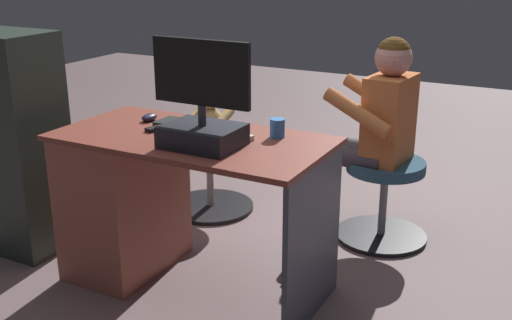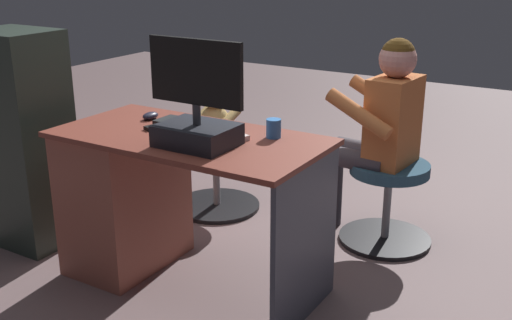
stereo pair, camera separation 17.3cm
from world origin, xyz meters
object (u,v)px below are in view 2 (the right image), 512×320
Objects in this scene: teddy_bear at (216,112)px; cup at (274,128)px; monitor at (197,116)px; tv_remote at (159,126)px; desk at (139,193)px; person at (379,123)px; keyboard at (196,125)px; office_chair_teddy at (216,169)px; visitor_chair at (388,195)px; computer_mouse at (150,116)px.

cup is at bearing 139.39° from teddy_bear.
monitor is 0.36m from cup.
tv_remote is (0.32, -0.13, -0.12)m from monitor.
desk is 1.11× the size of person.
office_chair_teddy is (0.38, -0.71, -0.51)m from keyboard.
teddy_bear reaches higher than visitor_chair.
person reaches higher than computer_mouse.
desk is 0.80m from cup.
computer_mouse reaches higher than desk.
person is (-0.62, -0.80, -0.09)m from keyboard.
tv_remote is 1.33m from visitor_chair.
monitor is at bearing 120.67° from teddy_bear.
computer_mouse reaches higher than office_chair_teddy.
tv_remote is (0.14, 0.10, -0.00)m from keyboard.
cup is 0.08× the size of person.
monitor is 4.80× the size of computer_mouse.
desk is 2.33× the size of office_chair_teddy.
person is (-0.22, -0.75, -0.12)m from cup.
computer_mouse is at bearing 98.19° from office_chair_teddy.
tv_remote is at bearing -168.44° from desk.
keyboard is 0.82× the size of visitor_chair.
desk is 0.47m from keyboard.
desk is 2.46× the size of visitor_chair.
teddy_bear reaches higher than tv_remote.
monitor is at bearing 121.00° from office_chair_teddy.
cup is at bearing 68.50° from visitor_chair.
visitor_chair is at bearing -136.41° from desk.
teddy_bear is at bearing -81.95° from computer_mouse.
cup is 1.16m from office_chair_teddy.
visitor_chair is at bearing -175.42° from teddy_bear.
keyboard is 0.83m from teddy_bear.
keyboard is at bearing 52.05° from person.
monitor is at bearing 153.58° from computer_mouse.
keyboard is 4.91× the size of cup.
teddy_bear is (0.11, -0.84, 0.22)m from desk.
monitor is at bearing 175.04° from tv_remote.
person is (0.08, 0.01, 0.41)m from visitor_chair.
teddy_bear is 1.01m from person.
computer_mouse is at bearing 3.71° from cup.
keyboard is 4.38× the size of computer_mouse.
desk is 0.67m from monitor.
office_chair_teddy is 1.06× the size of visitor_chair.
office_chair_teddy is 0.48× the size of person.
teddy_bear is at bearing -82.84° from desk.
keyboard reaches higher than visitor_chair.
teddy_bear reaches higher than computer_mouse.
desk is at bearing 97.26° from office_chair_teddy.
desk reaches higher than visitor_chair.
monitor reaches higher than teddy_bear.
office_chair_teddy is (0.10, -0.70, -0.52)m from computer_mouse.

